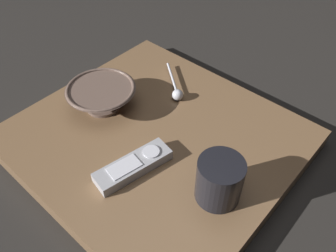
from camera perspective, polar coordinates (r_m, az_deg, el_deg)
ground_plane at (r=0.79m, az=-1.94°, el=-3.42°), size 6.00×6.00×0.00m
table at (r=0.77m, az=-1.98°, el=-2.36°), size 0.57×0.53×0.04m
cereal_bowl at (r=0.81m, az=-10.91°, el=4.91°), size 0.16×0.16×0.06m
coffee_mug at (r=0.62m, az=8.50°, el=-8.88°), size 0.08×0.08×0.09m
teaspoon at (r=0.84m, az=1.43°, el=5.72°), size 0.12×0.10×0.03m
tv_remote_near at (r=0.68m, az=-5.75°, el=-6.55°), size 0.08×0.16×0.03m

